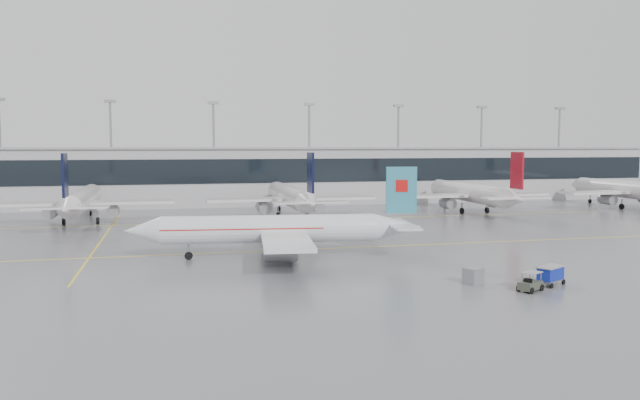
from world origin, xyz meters
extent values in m
plane|color=slate|center=(0.00, 0.00, 0.00)|extent=(320.00, 320.00, 0.00)
cube|color=yellow|center=(0.00, 0.00, 0.01)|extent=(120.00, 0.25, 0.01)
cube|color=yellow|center=(0.00, 30.00, 0.01)|extent=(120.00, 0.25, 0.01)
cube|color=yellow|center=(-30.00, 15.00, 0.01)|extent=(0.25, 60.00, 0.01)
cube|color=#A2A2A6|center=(0.00, 62.00, 6.00)|extent=(180.00, 15.00, 12.00)
cube|color=black|center=(0.00, 54.45, 7.50)|extent=(180.00, 0.20, 5.00)
cube|color=gray|center=(0.00, 62.00, 12.20)|extent=(182.00, 16.00, 0.40)
cylinder|color=gray|center=(-55.00, 68.00, 11.00)|extent=(0.50, 0.50, 22.00)
cylinder|color=gray|center=(-33.00, 68.00, 11.00)|extent=(0.50, 0.50, 22.00)
cube|color=gray|center=(-33.00, 68.00, 22.30)|extent=(2.40, 1.00, 0.60)
cylinder|color=gray|center=(-11.00, 68.00, 11.00)|extent=(0.50, 0.50, 22.00)
cube|color=gray|center=(-11.00, 68.00, 22.30)|extent=(2.40, 1.00, 0.60)
cylinder|color=gray|center=(11.00, 68.00, 11.00)|extent=(0.50, 0.50, 22.00)
cube|color=gray|center=(11.00, 68.00, 22.30)|extent=(2.40, 1.00, 0.60)
cylinder|color=gray|center=(33.00, 68.00, 11.00)|extent=(0.50, 0.50, 22.00)
cube|color=gray|center=(33.00, 68.00, 22.30)|extent=(2.40, 1.00, 0.60)
cylinder|color=gray|center=(55.00, 68.00, 11.00)|extent=(0.50, 0.50, 22.00)
cube|color=gray|center=(55.00, 68.00, 22.30)|extent=(2.40, 1.00, 0.60)
cylinder|color=gray|center=(77.00, 68.00, 11.00)|extent=(0.50, 0.50, 22.00)
cube|color=gray|center=(77.00, 68.00, 22.30)|extent=(2.40, 1.00, 0.60)
cylinder|color=silver|center=(-9.98, -4.80, 3.35)|extent=(24.32, 6.04, 3.16)
cone|color=silver|center=(-23.93, -3.11, 3.35)|extent=(4.35, 3.62, 3.16)
cone|color=silver|center=(4.77, -6.58, 3.35)|extent=(5.94, 3.81, 3.16)
cube|color=silver|center=(-8.49, -4.98, 2.95)|extent=(8.10, 26.53, 0.45)
cube|color=silver|center=(4.97, -6.61, 3.65)|extent=(3.99, 10.31, 0.25)
cube|color=teal|center=(5.17, -6.63, 7.63)|extent=(3.62, 0.78, 5.40)
cylinder|color=gray|center=(-9.56, -9.69, 1.45)|extent=(3.83, 2.52, 2.10)
cylinder|color=gray|center=(-8.41, -0.16, 1.45)|extent=(3.83, 2.52, 2.10)
cylinder|color=gray|center=(-18.97, -3.71, 1.11)|extent=(0.20, 0.20, 1.32)
cylinder|color=black|center=(-18.97, -3.71, 0.45)|extent=(0.93, 0.41, 0.90)
cylinder|color=gray|center=(-7.81, -7.68, 1.21)|extent=(0.24, 0.24, 1.32)
cylinder|color=black|center=(-7.81, -7.68, 0.55)|extent=(1.15, 0.58, 1.10)
cylinder|color=gray|center=(-7.18, -2.52, 1.21)|extent=(0.24, 0.24, 1.32)
cylinder|color=black|center=(-7.18, -2.52, 0.55)|extent=(1.15, 0.58, 1.10)
cube|color=#B70F0F|center=(5.17, -6.63, 8.13)|extent=(1.44, 0.61, 1.40)
cube|color=#B70F0F|center=(-12.96, -4.44, 3.55)|extent=(18.25, 5.33, 0.12)
cylinder|color=silver|center=(-35.00, 35.00, 3.80)|extent=(3.59, 27.36, 3.59)
cone|color=silver|center=(-35.00, 50.68, 3.80)|extent=(3.59, 4.00, 3.59)
cone|color=silver|center=(-35.00, 18.52, 3.80)|extent=(3.59, 5.60, 3.59)
cube|color=silver|center=(-35.00, 33.50, 3.40)|extent=(29.64, 5.00, 0.45)
cube|color=silver|center=(-35.00, 18.32, 4.10)|extent=(11.40, 2.80, 0.25)
cube|color=black|center=(-35.00, 18.12, 8.66)|extent=(0.35, 3.60, 6.12)
cylinder|color=gray|center=(-39.80, 34.00, 1.90)|extent=(2.10, 3.60, 2.10)
cylinder|color=gray|center=(-30.20, 34.00, 1.90)|extent=(2.10, 3.60, 2.10)
cylinder|color=gray|center=(-35.00, 45.68, 1.23)|extent=(0.20, 0.20, 1.56)
cylinder|color=black|center=(-35.00, 45.68, 0.45)|extent=(0.30, 0.90, 0.90)
cylinder|color=gray|center=(-37.60, 32.50, 1.33)|extent=(0.24, 0.24, 1.56)
cylinder|color=black|center=(-37.60, 32.50, 0.55)|extent=(0.45, 1.10, 1.10)
cylinder|color=gray|center=(-32.40, 32.50, 1.33)|extent=(0.24, 0.24, 1.56)
cylinder|color=black|center=(-32.40, 32.50, 0.55)|extent=(0.45, 1.10, 1.10)
cylinder|color=silver|center=(0.00, 35.00, 3.80)|extent=(3.59, 27.36, 3.59)
cone|color=silver|center=(0.00, 50.68, 3.80)|extent=(3.59, 4.00, 3.59)
cone|color=silver|center=(0.00, 18.52, 3.80)|extent=(3.59, 5.60, 3.59)
cube|color=silver|center=(0.00, 33.50, 3.40)|extent=(29.64, 5.00, 0.45)
cube|color=silver|center=(0.00, 18.32, 4.10)|extent=(11.40, 2.80, 0.25)
cube|color=black|center=(0.00, 18.12, 8.66)|extent=(0.35, 3.60, 6.12)
cylinder|color=gray|center=(-4.80, 34.00, 1.90)|extent=(2.10, 3.60, 2.10)
cylinder|color=gray|center=(4.80, 34.00, 1.90)|extent=(2.10, 3.60, 2.10)
cylinder|color=gray|center=(0.00, 45.68, 1.23)|extent=(0.20, 0.20, 1.56)
cylinder|color=black|center=(0.00, 45.68, 0.45)|extent=(0.30, 0.90, 0.90)
cylinder|color=gray|center=(-2.60, 32.50, 1.33)|extent=(0.24, 0.24, 1.56)
cylinder|color=black|center=(-2.60, 32.50, 0.55)|extent=(0.45, 1.10, 1.10)
cylinder|color=gray|center=(2.60, 32.50, 1.33)|extent=(0.24, 0.24, 1.56)
cylinder|color=black|center=(2.60, 32.50, 0.55)|extent=(0.45, 1.10, 1.10)
cylinder|color=silver|center=(35.00, 35.00, 3.80)|extent=(3.59, 27.36, 3.59)
cone|color=silver|center=(35.00, 50.68, 3.80)|extent=(3.59, 4.00, 3.59)
cone|color=silver|center=(35.00, 18.52, 3.80)|extent=(3.59, 5.60, 3.59)
cube|color=silver|center=(35.00, 33.50, 3.40)|extent=(29.64, 5.00, 0.45)
cube|color=silver|center=(35.00, 18.32, 4.10)|extent=(11.40, 2.80, 0.25)
cube|color=maroon|center=(35.00, 18.12, 8.66)|extent=(0.35, 3.60, 6.12)
cylinder|color=gray|center=(30.20, 34.00, 1.90)|extent=(2.10, 3.60, 2.10)
cylinder|color=gray|center=(39.80, 34.00, 1.90)|extent=(2.10, 3.60, 2.10)
cylinder|color=gray|center=(35.00, 45.68, 1.23)|extent=(0.20, 0.20, 1.56)
cylinder|color=black|center=(35.00, 45.68, 0.45)|extent=(0.30, 0.90, 0.90)
cylinder|color=gray|center=(32.40, 32.50, 1.33)|extent=(0.24, 0.24, 1.56)
cylinder|color=black|center=(32.40, 32.50, 0.55)|extent=(0.45, 1.10, 1.10)
cylinder|color=gray|center=(37.60, 32.50, 1.33)|extent=(0.24, 0.24, 1.56)
cylinder|color=black|center=(37.60, 32.50, 0.55)|extent=(0.45, 1.10, 1.10)
cylinder|color=silver|center=(70.00, 35.00, 3.80)|extent=(3.59, 27.36, 3.59)
cone|color=silver|center=(70.00, 50.68, 3.80)|extent=(3.59, 4.00, 3.59)
cube|color=silver|center=(70.00, 33.50, 3.40)|extent=(29.64, 5.00, 0.45)
cylinder|color=gray|center=(65.20, 34.00, 1.90)|extent=(2.10, 3.60, 2.10)
cylinder|color=gray|center=(70.00, 45.68, 1.23)|extent=(0.20, 0.20, 1.56)
cylinder|color=black|center=(70.00, 45.68, 0.45)|extent=(0.30, 0.90, 0.90)
cylinder|color=gray|center=(67.40, 32.50, 1.33)|extent=(0.24, 0.24, 1.56)
cylinder|color=black|center=(67.40, 32.50, 0.55)|extent=(0.45, 1.10, 1.10)
cube|color=#3A3F34|center=(9.73, -26.26, 0.53)|extent=(2.62, 2.20, 0.67)
cube|color=gray|center=(9.90, -26.17, 1.65)|extent=(2.20, 1.97, 0.06)
cube|color=black|center=(9.48, -26.40, 0.96)|extent=(0.79, 0.90, 0.38)
cylinder|color=gray|center=(11.25, -25.43, 0.48)|extent=(1.05, 0.62, 0.08)
cylinder|color=gray|center=(9.57, -26.95, 1.20)|extent=(0.08, 0.08, 0.86)
cylinder|color=gray|center=(9.06, -26.03, 1.20)|extent=(0.08, 0.08, 0.86)
cylinder|color=gray|center=(10.74, -26.31, 1.20)|extent=(0.08, 0.08, 0.86)
cylinder|color=gray|center=(10.23, -25.38, 1.20)|extent=(0.08, 0.08, 0.86)
cylinder|color=black|center=(9.28, -27.22, 0.29)|extent=(0.60, 0.45, 0.58)
cylinder|color=black|center=(8.67, -26.13, 0.29)|extent=(0.60, 0.45, 0.58)
cylinder|color=black|center=(10.79, -26.39, 0.29)|extent=(0.60, 0.45, 0.58)
cylinder|color=black|center=(10.19, -25.30, 0.29)|extent=(0.60, 0.45, 0.58)
cube|color=gray|center=(12.89, -24.53, 0.43)|extent=(3.18, 2.62, 0.17)
cube|color=#1124A0|center=(12.89, -24.53, 1.09)|extent=(2.97, 2.44, 1.14)
cube|color=gray|center=(12.89, -24.53, 1.71)|extent=(3.23, 2.70, 0.09)
cylinder|color=black|center=(12.23, -25.70, 0.24)|extent=(0.50, 0.38, 0.47)
cylinder|color=black|center=(11.55, -24.45, 0.24)|extent=(0.50, 0.38, 0.47)
cylinder|color=black|center=(14.23, -24.60, 0.24)|extent=(0.50, 0.38, 0.47)
cylinder|color=black|center=(13.54, -23.35, 0.24)|extent=(0.50, 0.38, 0.47)
cube|color=gray|center=(6.20, -22.47, 0.76)|extent=(1.96, 1.91, 1.51)
camera|label=1|loc=(-20.91, -74.23, 12.76)|focal=35.00mm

